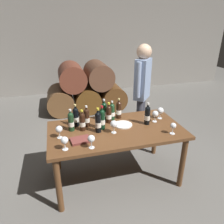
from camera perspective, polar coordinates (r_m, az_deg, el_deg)
name	(u,v)px	position (r m, az deg, el deg)	size (l,w,h in m)	color
ground_plane	(116,176)	(3.10, 1.02, -17.09)	(14.00, 14.00, 0.00)	#66635E
cellar_back_wall	(76,44)	(6.53, -9.77, 17.68)	(10.00, 0.24, 2.80)	gray
barrel_stack	(86,89)	(5.13, -7.13, 6.26)	(1.86, 0.90, 1.15)	brown
dining_table	(116,135)	(2.72, 1.12, -6.30)	(1.70, 0.90, 0.76)	brown
wine_bottle_0	(112,112)	(2.87, 0.03, 0.13)	(0.07, 0.07, 0.27)	#19381E
wine_bottle_1	(76,117)	(2.73, -9.84, -1.30)	(0.07, 0.07, 0.30)	black
wine_bottle_2	(82,121)	(2.61, -8.09, -2.57)	(0.07, 0.07, 0.27)	black
wine_bottle_3	(104,111)	(2.85, -2.17, 0.17)	(0.07, 0.07, 0.31)	black
wine_bottle_4	(98,122)	(2.55, -3.81, -2.70)	(0.07, 0.07, 0.32)	black
wine_bottle_5	(102,119)	(2.62, -2.71, -1.94)	(0.07, 0.07, 0.31)	black
wine_bottle_6	(147,115)	(2.78, 9.60, -0.84)	(0.07, 0.07, 0.30)	black
wine_bottle_7	(109,114)	(2.78, -0.89, -0.56)	(0.07, 0.07, 0.29)	black
wine_bottle_8	(87,117)	(2.71, -6.90, -1.45)	(0.07, 0.07, 0.28)	black
wine_bottle_9	(119,110)	(2.92, 1.85, 0.66)	(0.07, 0.07, 0.29)	black
wine_bottle_10	(71,121)	(2.63, -11.12, -2.53)	(0.07, 0.07, 0.29)	#19381E
wine_glass_0	(59,130)	(2.50, -14.24, -4.66)	(0.08, 0.08, 0.16)	white
wine_glass_1	(114,124)	(2.53, 0.51, -3.38)	(0.09, 0.09, 0.16)	white
wine_glass_2	(173,126)	(2.62, 16.34, -3.72)	(0.07, 0.07, 0.15)	white
wine_glass_3	(160,111)	(2.98, 13.05, 0.30)	(0.09, 0.09, 0.16)	white
wine_glass_4	(91,139)	(2.25, -5.67, -7.35)	(0.08, 0.08, 0.15)	white
wine_glass_5	(155,114)	(2.87, 11.70, -0.57)	(0.08, 0.08, 0.16)	white
wine_glass_6	(64,141)	(2.27, -12.83, -7.63)	(0.08, 0.08, 0.15)	white
tasting_notebook	(81,140)	(2.43, -8.56, -7.57)	(0.22, 0.16, 0.03)	brown
serving_plate	(123,125)	(2.76, 3.03, -3.46)	(0.24, 0.24, 0.01)	white
sommelier_presenting	(142,87)	(3.43, 8.21, 6.73)	(0.35, 0.39, 1.72)	#383842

